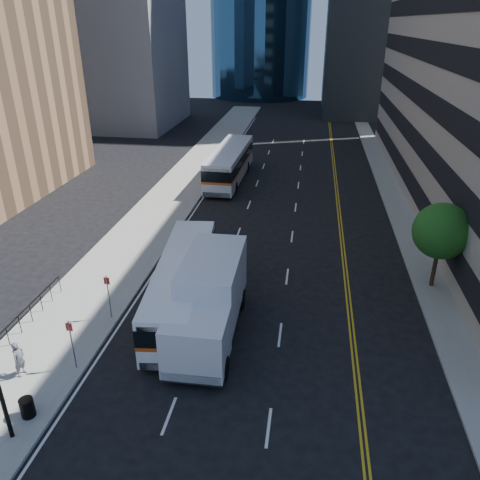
{
  "coord_description": "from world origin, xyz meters",
  "views": [
    {
      "loc": [
        1.41,
        -17.36,
        14.3
      ],
      "look_at": [
        -2.29,
        6.92,
        2.8
      ],
      "focal_mm": 35.0,
      "sensor_mm": 36.0,
      "label": 1
    }
  ],
  "objects_px": {
    "bus_rear": "(230,163)",
    "trash_can": "(27,408)",
    "bus_front": "(183,283)",
    "pedestrian": "(19,359)",
    "box_truck": "(209,300)",
    "street_tree": "(442,231)"
  },
  "relations": [
    {
      "from": "bus_rear",
      "to": "trash_can",
      "type": "bearing_deg",
      "value": -93.51
    },
    {
      "from": "box_truck",
      "to": "pedestrian",
      "type": "xyz_separation_m",
      "value": [
        -7.54,
        -4.36,
        -1.01
      ]
    },
    {
      "from": "bus_front",
      "to": "trash_can",
      "type": "relative_size",
      "value": 13.75
    },
    {
      "from": "pedestrian",
      "to": "box_truck",
      "type": "bearing_deg",
      "value": -54.73
    },
    {
      "from": "bus_rear",
      "to": "box_truck",
      "type": "bearing_deg",
      "value": -81.23
    },
    {
      "from": "bus_rear",
      "to": "pedestrian",
      "type": "relative_size",
      "value": 7.28
    },
    {
      "from": "bus_front",
      "to": "pedestrian",
      "type": "bearing_deg",
      "value": -136.93
    },
    {
      "from": "trash_can",
      "to": "pedestrian",
      "type": "distance_m",
      "value": 2.73
    },
    {
      "from": "box_truck",
      "to": "pedestrian",
      "type": "relative_size",
      "value": 4.71
    },
    {
      "from": "bus_front",
      "to": "pedestrian",
      "type": "height_order",
      "value": "bus_front"
    },
    {
      "from": "bus_rear",
      "to": "street_tree",
      "type": "bearing_deg",
      "value": -49.29
    },
    {
      "from": "pedestrian",
      "to": "bus_front",
      "type": "bearing_deg",
      "value": -35.78
    },
    {
      "from": "street_tree",
      "to": "trash_can",
      "type": "xyz_separation_m",
      "value": [
        -17.94,
        -12.96,
        -3.08
      ]
    },
    {
      "from": "bus_rear",
      "to": "trash_can",
      "type": "xyz_separation_m",
      "value": [
        -2.64,
        -31.56,
        -1.17
      ]
    },
    {
      "from": "box_truck",
      "to": "pedestrian",
      "type": "distance_m",
      "value": 8.77
    },
    {
      "from": "bus_front",
      "to": "bus_rear",
      "type": "height_order",
      "value": "bus_rear"
    },
    {
      "from": "trash_can",
      "to": "bus_rear",
      "type": "bearing_deg",
      "value": 85.22
    },
    {
      "from": "bus_rear",
      "to": "trash_can",
      "type": "distance_m",
      "value": 31.69
    },
    {
      "from": "street_tree",
      "to": "bus_rear",
      "type": "relative_size",
      "value": 0.41
    },
    {
      "from": "trash_can",
      "to": "pedestrian",
      "type": "relative_size",
      "value": 0.48
    },
    {
      "from": "bus_front",
      "to": "box_truck",
      "type": "relative_size",
      "value": 1.41
    },
    {
      "from": "bus_front",
      "to": "pedestrian",
      "type": "distance_m",
      "value": 8.59
    }
  ]
}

